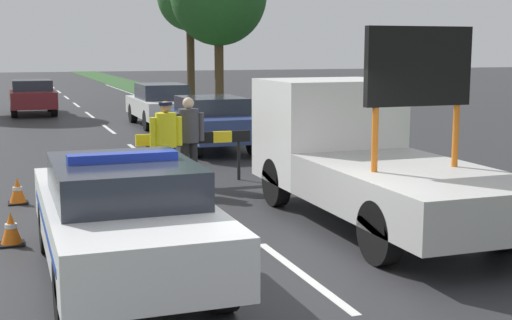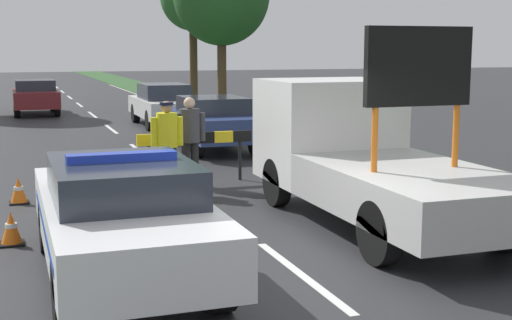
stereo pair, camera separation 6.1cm
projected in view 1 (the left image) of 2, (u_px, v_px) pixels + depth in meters
The scene contains 14 objects.
ground_plane at pixel (301, 273), 8.87m from camera, with size 160.00×160.00×0.00m, color #28282B.
lane_markings at pixel (107, 128), 25.03m from camera, with size 8.28×60.70×0.01m.
grass_verge_right at pixel (238, 116), 29.37m from camera, with size 3.04×120.00×0.03m.
police_car at pixel (123, 215), 8.58m from camera, with size 1.83×4.84×1.56m.
work_truck at pixel (361, 153), 11.66m from camera, with size 2.21×5.85×3.08m.
road_barrier at pixel (194, 142), 14.74m from camera, with size 2.43×0.08×1.05m.
police_officer at pixel (166, 138), 13.78m from camera, with size 0.64×0.40×1.77m.
pedestrian_civilian at pixel (189, 134), 14.37m from camera, with size 0.65×0.41×1.80m.
traffic_cone_near_police at pixel (17, 191), 12.81m from camera, with size 0.34×0.34×0.48m.
traffic_cone_centre_front at pixel (11, 229), 10.11m from camera, with size 0.35×0.35×0.49m.
traffic_cone_near_truck at pixel (178, 190), 12.67m from camera, with size 0.40×0.40×0.55m.
queued_car_hatch_blue at pixel (210, 121), 19.67m from camera, with size 1.83×4.49×1.46m.
queued_car_van_white at pixel (161, 104), 25.65m from camera, with size 1.78×4.69×1.52m.
queued_car_wagon_maroon at pixel (32, 96), 30.12m from camera, with size 1.80×4.23×1.46m.
Camera 1 is at (-3.38, -7.86, 2.77)m, focal length 50.00 mm.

